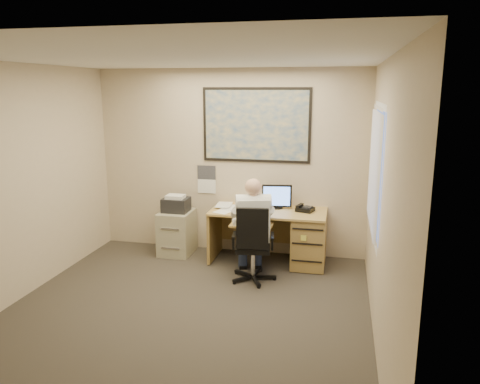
% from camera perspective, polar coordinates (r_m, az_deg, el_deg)
% --- Properties ---
extents(room_shell, '(4.00, 4.50, 2.70)m').
position_cam_1_polar(room_shell, '(4.77, -7.64, -0.47)').
color(room_shell, '#332E27').
rests_on(room_shell, ground).
extents(desk, '(1.60, 0.97, 1.08)m').
position_cam_1_polar(desk, '(6.59, 6.33, -4.96)').
color(desk, tan).
rests_on(desk, ground).
extents(world_map, '(1.56, 0.03, 1.06)m').
position_cam_1_polar(world_map, '(6.72, 1.98, 8.14)').
color(world_map, '#1E4C93').
rests_on(world_map, room_shell).
extents(wall_calendar, '(0.28, 0.01, 0.42)m').
position_cam_1_polar(wall_calendar, '(7.02, -4.10, 1.54)').
color(wall_calendar, white).
rests_on(wall_calendar, room_shell).
extents(window_blinds, '(0.06, 1.40, 1.30)m').
position_cam_1_polar(window_blinds, '(5.25, 16.20, 2.55)').
color(window_blinds, beige).
rests_on(window_blinds, room_shell).
extents(filing_cabinet, '(0.46, 0.55, 0.89)m').
position_cam_1_polar(filing_cabinet, '(7.02, -7.71, -4.41)').
color(filing_cabinet, '#A49F84').
rests_on(filing_cabinet, ground).
extents(office_chair, '(0.68, 0.68, 1.00)m').
position_cam_1_polar(office_chair, '(6.00, 1.45, -8.17)').
color(office_chair, black).
rests_on(office_chair, ground).
extents(person, '(0.77, 0.93, 1.32)m').
position_cam_1_polar(person, '(5.95, 1.68, -4.61)').
color(person, white).
rests_on(person, office_chair).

